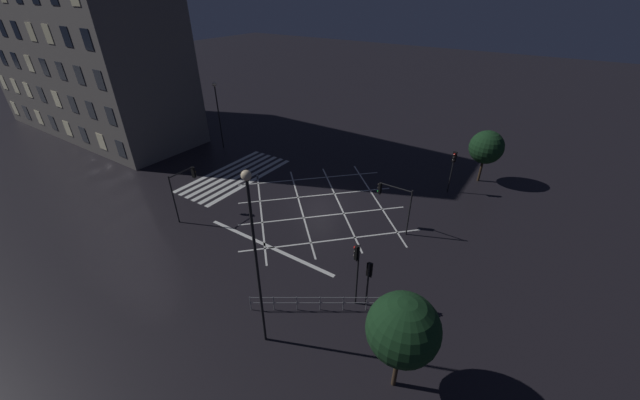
{
  "coord_description": "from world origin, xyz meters",
  "views": [
    {
      "loc": [
        22.22,
        14.87,
        16.55
      ],
      "look_at": [
        0.0,
        0.0,
        0.53
      ],
      "focal_mm": 20.0,
      "sensor_mm": 36.0,
      "label": 1
    }
  ],
  "objects_px": {
    "traffic_light_nw_main": "(453,164)",
    "street_tree_near": "(486,147)",
    "traffic_light_ne_main": "(369,275)",
    "traffic_light_median_north": "(393,197)",
    "street_lamp_west": "(217,105)",
    "traffic_light_se_main": "(185,183)",
    "street_tree_far": "(403,329)",
    "traffic_light_ne_cross": "(357,263)",
    "street_lamp_east": "(254,244)"
  },
  "relations": [
    {
      "from": "traffic_light_nw_main",
      "to": "street_tree_near",
      "type": "relative_size",
      "value": 0.79
    },
    {
      "from": "street_tree_near",
      "to": "traffic_light_nw_main",
      "type": "bearing_deg",
      "value": -25.18
    },
    {
      "from": "traffic_light_ne_main",
      "to": "traffic_light_median_north",
      "type": "xyz_separation_m",
      "value": [
        -8.03,
        -2.17,
        0.59
      ]
    },
    {
      "from": "traffic_light_nw_main",
      "to": "street_lamp_west",
      "type": "relative_size",
      "value": 0.53
    },
    {
      "from": "street_tree_near",
      "to": "traffic_light_median_north",
      "type": "bearing_deg",
      "value": -17.65
    },
    {
      "from": "traffic_light_se_main",
      "to": "street_tree_far",
      "type": "xyz_separation_m",
      "value": [
        4.35,
        20.23,
        0.84
      ]
    },
    {
      "from": "traffic_light_ne_main",
      "to": "street_tree_far",
      "type": "height_order",
      "value": "street_tree_far"
    },
    {
      "from": "traffic_light_nw_main",
      "to": "traffic_light_se_main",
      "type": "bearing_deg",
      "value": -46.25
    },
    {
      "from": "traffic_light_ne_cross",
      "to": "traffic_light_median_north",
      "type": "height_order",
      "value": "traffic_light_ne_cross"
    },
    {
      "from": "traffic_light_ne_main",
      "to": "street_lamp_west",
      "type": "xyz_separation_m",
      "value": [
        -12.4,
        -25.64,
        2.82
      ]
    },
    {
      "from": "traffic_light_se_main",
      "to": "traffic_light_median_north",
      "type": "distance_m",
      "value": 16.43
    },
    {
      "from": "traffic_light_ne_main",
      "to": "street_tree_far",
      "type": "xyz_separation_m",
      "value": [
        3.83,
        3.45,
        1.64
      ]
    },
    {
      "from": "traffic_light_ne_cross",
      "to": "street_tree_near",
      "type": "relative_size",
      "value": 0.85
    },
    {
      "from": "traffic_light_nw_main",
      "to": "street_lamp_east",
      "type": "relative_size",
      "value": 0.4
    },
    {
      "from": "traffic_light_nw_main",
      "to": "traffic_light_ne_cross",
      "type": "bearing_deg",
      "value": -2.04
    },
    {
      "from": "traffic_light_ne_cross",
      "to": "street_tree_far",
      "type": "xyz_separation_m",
      "value": [
        3.48,
        4.12,
        0.82
      ]
    },
    {
      "from": "traffic_light_nw_main",
      "to": "street_tree_far",
      "type": "relative_size",
      "value": 0.73
    },
    {
      "from": "traffic_light_se_main",
      "to": "street_tree_near",
      "type": "xyz_separation_m",
      "value": [
        -19.98,
        18.58,
        0.44
      ]
    },
    {
      "from": "traffic_light_nw_main",
      "to": "street_tree_near",
      "type": "xyz_separation_m",
      "value": [
        -3.97,
        1.87,
        0.64
      ]
    },
    {
      "from": "traffic_light_se_main",
      "to": "street_tree_near",
      "type": "bearing_deg",
      "value": -42.93
    },
    {
      "from": "street_lamp_east",
      "to": "street_lamp_west",
      "type": "distance_m",
      "value": 28.49
    },
    {
      "from": "street_lamp_east",
      "to": "street_lamp_west",
      "type": "height_order",
      "value": "street_lamp_east"
    },
    {
      "from": "traffic_light_se_main",
      "to": "traffic_light_median_north",
      "type": "xyz_separation_m",
      "value": [
        -7.51,
        14.62,
        -0.21
      ]
    },
    {
      "from": "traffic_light_ne_cross",
      "to": "street_tree_near",
      "type": "xyz_separation_m",
      "value": [
        -20.85,
        2.47,
        0.43
      ]
    },
    {
      "from": "traffic_light_ne_cross",
      "to": "street_lamp_east",
      "type": "xyz_separation_m",
      "value": [
        5.0,
        -2.73,
        3.43
      ]
    },
    {
      "from": "traffic_light_ne_cross",
      "to": "street_tree_near",
      "type": "distance_m",
      "value": 21.0
    },
    {
      "from": "traffic_light_ne_cross",
      "to": "street_lamp_west",
      "type": "bearing_deg",
      "value": -27.06
    },
    {
      "from": "traffic_light_median_north",
      "to": "street_lamp_west",
      "type": "bearing_deg",
      "value": -10.55
    },
    {
      "from": "street_lamp_west",
      "to": "street_tree_far",
      "type": "distance_m",
      "value": 33.33
    },
    {
      "from": "street_lamp_east",
      "to": "street_tree_near",
      "type": "relative_size",
      "value": 2.0
    },
    {
      "from": "street_tree_near",
      "to": "traffic_light_ne_main",
      "type": "bearing_deg",
      "value": -5.01
    },
    {
      "from": "traffic_light_ne_cross",
      "to": "street_tree_far",
      "type": "distance_m",
      "value": 5.45
    },
    {
      "from": "traffic_light_nw_main",
      "to": "street_lamp_east",
      "type": "height_order",
      "value": "street_lamp_east"
    },
    {
      "from": "street_lamp_west",
      "to": "street_tree_near",
      "type": "bearing_deg",
      "value": 106.44
    },
    {
      "from": "street_lamp_east",
      "to": "street_tree_far",
      "type": "xyz_separation_m",
      "value": [
        -1.52,
        6.85,
        -2.6
      ]
    },
    {
      "from": "traffic_light_ne_main",
      "to": "street_lamp_east",
      "type": "height_order",
      "value": "street_lamp_east"
    },
    {
      "from": "traffic_light_median_north",
      "to": "traffic_light_nw_main",
      "type": "bearing_deg",
      "value": -103.88
    },
    {
      "from": "street_lamp_west",
      "to": "traffic_light_median_north",
      "type": "bearing_deg",
      "value": 79.45
    },
    {
      "from": "traffic_light_ne_cross",
      "to": "traffic_light_se_main",
      "type": "distance_m",
      "value": 16.14
    },
    {
      "from": "traffic_light_ne_main",
      "to": "traffic_light_median_north",
      "type": "distance_m",
      "value": 8.34
    },
    {
      "from": "traffic_light_nw_main",
      "to": "street_lamp_west",
      "type": "xyz_separation_m",
      "value": [
        4.12,
        -25.57,
        2.22
      ]
    },
    {
      "from": "traffic_light_nw_main",
      "to": "traffic_light_median_north",
      "type": "distance_m",
      "value": 8.75
    },
    {
      "from": "traffic_light_ne_main",
      "to": "traffic_light_ne_cross",
      "type": "bearing_deg",
      "value": 117.4
    },
    {
      "from": "street_tree_far",
      "to": "street_lamp_east",
      "type": "bearing_deg",
      "value": -77.5
    },
    {
      "from": "traffic_light_ne_main",
      "to": "traffic_light_se_main",
      "type": "height_order",
      "value": "traffic_light_se_main"
    },
    {
      "from": "traffic_light_ne_cross",
      "to": "traffic_light_median_north",
      "type": "distance_m",
      "value": 8.52
    },
    {
      "from": "street_lamp_west",
      "to": "street_lamp_east",
      "type": "bearing_deg",
      "value": 51.4
    },
    {
      "from": "street_lamp_east",
      "to": "street_tree_near",
      "type": "height_order",
      "value": "street_lamp_east"
    },
    {
      "from": "street_tree_near",
      "to": "street_tree_far",
      "type": "relative_size",
      "value": 0.92
    },
    {
      "from": "traffic_light_ne_main",
      "to": "traffic_light_nw_main",
      "type": "bearing_deg",
      "value": 0.25
    }
  ]
}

